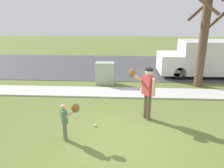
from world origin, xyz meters
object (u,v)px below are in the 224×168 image
Objects in this scene: baseball at (95,125)px; street_tree_near at (204,32)px; person_adult at (147,88)px; utility_cabinet at (105,73)px; parked_van_white at (206,59)px; person_child at (67,117)px.

street_tree_near is at bearing 43.36° from baseball.
utility_cabinet is (-1.61, 3.55, -0.52)m from person_adult.
utility_cabinet is at bearing -96.32° from person_adult.
parked_van_white reaches higher than utility_cabinet.
person_adult reaches higher than baseball.
parked_van_white reaches higher than person_adult.
utility_cabinet is (-0.05, 4.15, 0.50)m from baseball.
person_adult is 3.94m from utility_cabinet.
utility_cabinet is at bearing 90.71° from baseball.
utility_cabinet is at bearing 52.59° from person_child.
parked_van_white is at bearing 18.73° from utility_cabinet.
person_adult is at bearing -128.35° from street_tree_near.
parked_van_white is (5.25, 5.95, 0.87)m from baseball.
person_adult is at bearing 55.44° from parked_van_white.
person_child is 14.61× the size of baseball.
baseball is 0.01× the size of parked_van_white.
baseball is 0.07× the size of utility_cabinet.
utility_cabinet is at bearing 179.06° from street_tree_near.
baseball is at bearing 48.57° from parked_van_white.
street_tree_near reaches higher than person_adult.
person_adult reaches higher than utility_cabinet.
parked_van_white is (3.69, 5.35, -0.15)m from person_adult.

